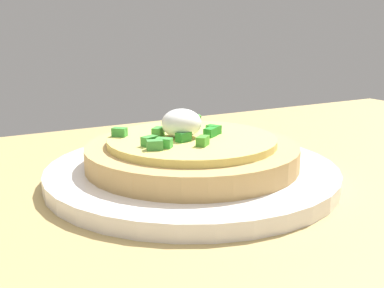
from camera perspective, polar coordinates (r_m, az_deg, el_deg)
name	(u,v)px	position (r cm, az deg, el deg)	size (l,w,h in cm)	color
dining_table	(326,225)	(38.34, 16.19, -9.58)	(99.37, 76.10, 2.87)	tan
plate	(192,172)	(42.58, 0.00, -3.52)	(26.43, 26.43, 1.40)	white
pizza	(191,151)	(41.99, -0.06, -0.87)	(19.29, 19.29, 5.24)	tan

